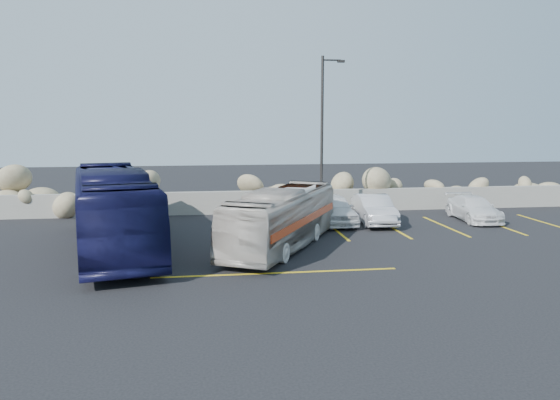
{
  "coord_description": "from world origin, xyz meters",
  "views": [
    {
      "loc": [
        -3.29,
        -16.8,
        4.87
      ],
      "look_at": [
        -0.35,
        4.0,
        1.84
      ],
      "focal_mm": 35.0,
      "sensor_mm": 36.0,
      "label": 1
    }
  ],
  "objects": [
    {
      "name": "ground",
      "position": [
        0.0,
        0.0,
        0.0
      ],
      "size": [
        90.0,
        90.0,
        0.0
      ],
      "primitive_type": "plane",
      "color": "black",
      "rests_on": "ground"
    },
    {
      "name": "seawall",
      "position": [
        0.0,
        12.0,
        0.6
      ],
      "size": [
        60.0,
        0.4,
        1.2
      ],
      "primitive_type": "cube",
      "color": "gray",
      "rests_on": "ground"
    },
    {
      "name": "riprap_pile",
      "position": [
        0.0,
        13.2,
        1.3
      ],
      "size": [
        54.0,
        2.8,
        2.6
      ],
      "primitive_type": null,
      "color": "#958361",
      "rests_on": "ground"
    },
    {
      "name": "parking_lines",
      "position": [
        4.64,
        5.57,
        0.01
      ],
      "size": [
        18.16,
        9.36,
        0.01
      ],
      "color": "gold",
      "rests_on": "ground"
    },
    {
      "name": "lamppost",
      "position": [
        2.56,
        9.5,
        4.3
      ],
      "size": [
        1.14,
        0.18,
        8.0
      ],
      "color": "#282523",
      "rests_on": "ground"
    },
    {
      "name": "vintage_bus",
      "position": [
        -0.29,
        3.77,
        1.16
      ],
      "size": [
        5.65,
        8.25,
        2.32
      ],
      "primitive_type": "imported",
      "rotation": [
        0.0,
        0.0,
        -0.49
      ],
      "color": "beige",
      "rests_on": "ground"
    },
    {
      "name": "tour_coach",
      "position": [
        -6.73,
        4.44,
        1.55
      ],
      "size": [
        4.91,
        11.43,
        3.1
      ],
      "primitive_type": "imported",
      "rotation": [
        0.0,
        0.0,
        0.21
      ],
      "color": "#0F1034",
      "rests_on": "ground"
    },
    {
      "name": "car_a",
      "position": [
        2.83,
        8.44,
        0.72
      ],
      "size": [
        1.85,
        4.3,
        1.45
      ],
      "primitive_type": "imported",
      "rotation": [
        0.0,
        0.0,
        0.03
      ],
      "color": "white",
      "rests_on": "ground"
    },
    {
      "name": "car_b",
      "position": [
        4.81,
        8.19,
        0.69
      ],
      "size": [
        1.73,
        4.26,
        1.37
      ],
      "primitive_type": "imported",
      "rotation": [
        0.0,
        0.0,
        -0.07
      ],
      "color": "silver",
      "rests_on": "ground"
    },
    {
      "name": "car_c",
      "position": [
        9.98,
        8.33,
        0.6
      ],
      "size": [
        1.93,
        4.21,
        1.19
      ],
      "primitive_type": "imported",
      "rotation": [
        0.0,
        0.0,
        -0.06
      ],
      "color": "white",
      "rests_on": "ground"
    }
  ]
}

